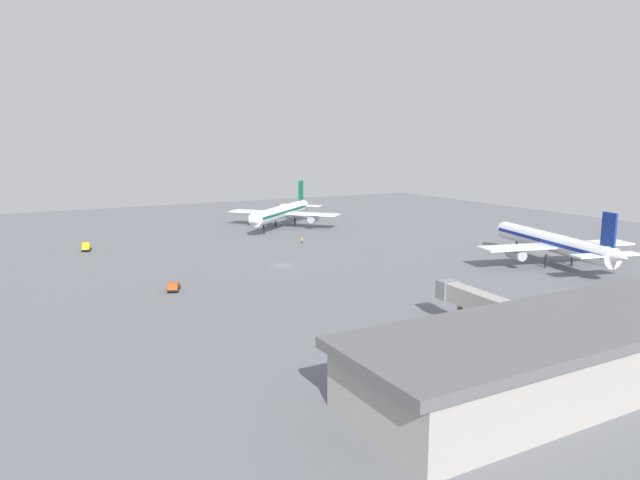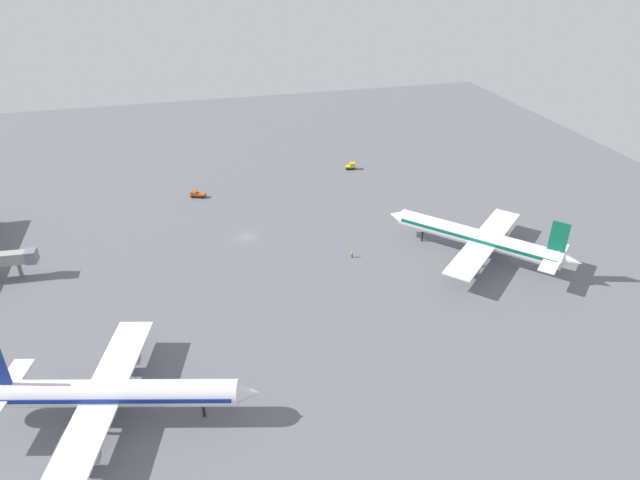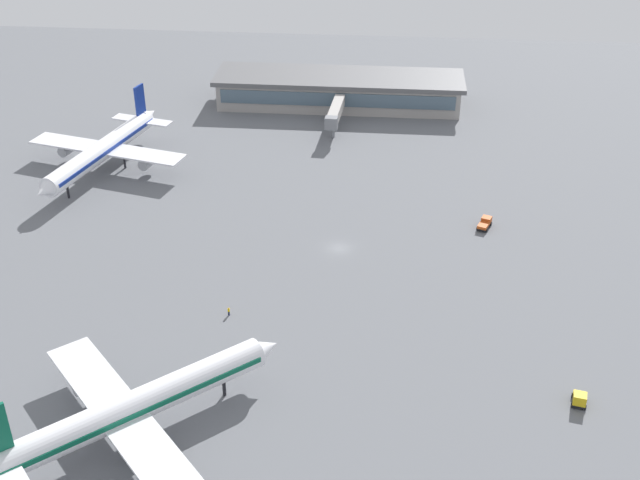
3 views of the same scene
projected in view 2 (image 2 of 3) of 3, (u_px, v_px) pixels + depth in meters
name	position (u px, v px, depth m)	size (l,w,h in m)	color
ground	(246.00, 237.00, 147.94)	(288.00, 288.00, 0.00)	slate
airplane_at_gate	(112.00, 393.00, 90.47)	(39.10, 47.91, 14.79)	white
airplane_taxiing	(479.00, 238.00, 136.21)	(39.70, 37.04, 14.89)	white
pushback_tractor	(197.00, 194.00, 169.69)	(3.46, 4.79, 1.90)	black
baggage_tug	(351.00, 166.00, 189.70)	(2.78, 3.52, 2.30)	black
ground_crew_worker	(352.00, 254.00, 138.27)	(0.51, 0.53, 1.67)	#1E2338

